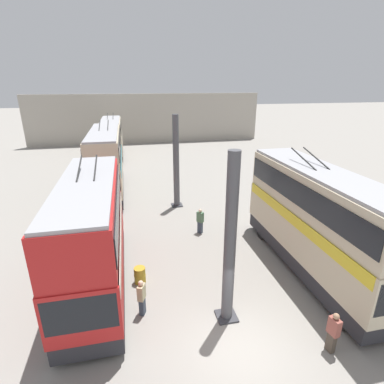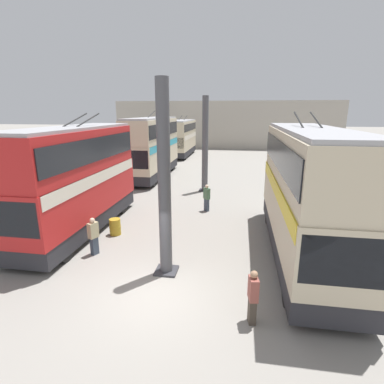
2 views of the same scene
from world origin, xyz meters
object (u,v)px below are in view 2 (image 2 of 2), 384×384
Objects in this scene: bus_right_mid at (152,144)px; person_by_left_row at (253,296)px; person_by_right_row at (94,235)px; oil_drum at (115,227)px; person_aisle_midway at (207,197)px; bus_right_near at (75,174)px; bus_right_far at (181,136)px; bus_left_near at (307,186)px.

bus_right_mid is 6.10× the size of person_by_left_row.
person_by_right_row is 2.19m from oil_drum.
person_aisle_midway is at bearing -99.10° from person_by_right_row.
bus_right_near is 10.36m from person_by_left_row.
bus_right_far is at bearing -114.55° from person_aisle_midway.
bus_right_near reaches higher than person_by_right_row.
bus_right_mid is at bearing -75.55° from person_by_left_row.
bus_right_far is (26.90, 0.00, -0.24)m from bus_right_near.
bus_right_far is at bearing -85.16° from person_by_left_row.
person_aisle_midway is 5.95m from oil_drum.
oil_drum is at bearing -171.64° from bus_right_mid.
oil_drum is at bearing -67.33° from person_by_right_row.
bus_right_near is 0.90× the size of bus_right_mid.
bus_left_near is 1.13× the size of bus_right_near.
bus_right_far is (27.84, 10.64, -0.30)m from bus_left_near.
person_aisle_midway is (6.47, -4.07, 0.01)m from person_by_right_row.
bus_right_near is 7.59m from person_aisle_midway.
bus_left_near is at bearing -94.87° from oil_drum.
bus_right_far is 23.62m from person_aisle_midway.
bus_left_near is 1.12× the size of bus_right_far.
person_by_left_row and person_aisle_midway have the same top height.
bus_left_near is 6.19× the size of person_aisle_midway.
person_by_left_row is at bearing -155.86° from bus_right_mid.
bus_right_mid reaches higher than bus_right_far.
bus_right_near is 26.90m from bus_right_far.
bus_right_far is 5.54× the size of person_aisle_midway.
person_by_right_row is 7.64m from person_aisle_midway.
bus_right_far is (13.73, -0.00, -0.35)m from bus_right_mid.
person_by_right_row is 0.99× the size of person_by_left_row.
bus_right_near reaches higher than person_aisle_midway.
bus_left_near is 5.62m from person_by_left_row.
bus_left_near is 17.68m from bus_right_mid.
bus_right_mid reaches higher than person_by_right_row.
person_by_right_row is (-2.34, -1.95, -2.08)m from bus_right_near.
person_by_right_row is at bearing -176.18° from bus_right_far.
bus_right_near is 5.48× the size of person_aisle_midway.
bus_right_mid is 6.16× the size of person_by_right_row.
person_by_left_row reaches higher than oil_drum.
person_by_right_row is at bearing -172.83° from bus_right_mid.
person_by_right_row is 7.28m from person_by_left_row.
person_by_left_row is at bearing -123.80° from bus_right_near.
bus_right_mid is 13.73m from bus_right_far.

